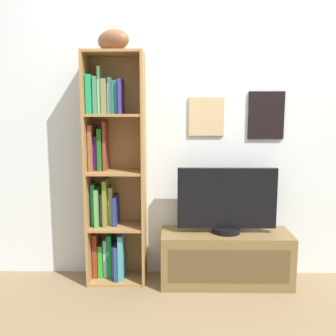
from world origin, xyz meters
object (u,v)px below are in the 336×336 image
at_px(football, 113,40).
at_px(television, 227,201).
at_px(bookshelf, 111,177).
at_px(tv_stand, 225,258).

xyz_separation_m(football, television, (0.86, -0.04, -1.21)).
bearing_deg(bookshelf, football, -37.04).
relative_size(bookshelf, tv_stand, 1.77).
bearing_deg(television, football, 177.44).
height_order(bookshelf, tv_stand, bookshelf).
bearing_deg(tv_stand, football, 177.37).
xyz_separation_m(bookshelf, television, (0.91, -0.07, -0.17)).
distance_m(bookshelf, tv_stand, 1.11).
relative_size(football, television, 0.36).
height_order(tv_stand, television, television).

